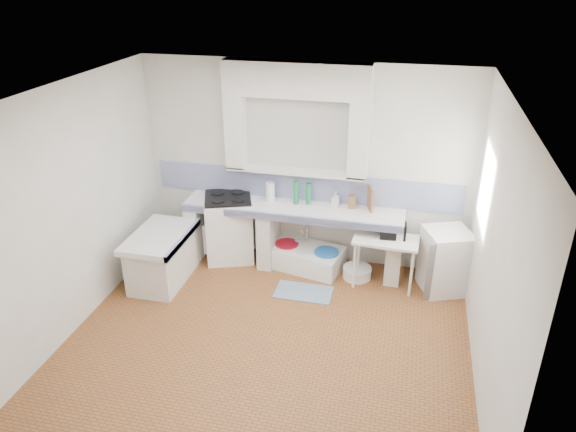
% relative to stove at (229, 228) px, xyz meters
% --- Properties ---
extents(floor, '(4.50, 4.50, 0.00)m').
position_rel_stove_xyz_m(floor, '(1.03, -1.72, -0.46)').
color(floor, brown).
rests_on(floor, ground).
extents(ceiling, '(4.50, 4.50, 0.00)m').
position_rel_stove_xyz_m(ceiling, '(1.03, -1.72, 2.34)').
color(ceiling, silver).
rests_on(ceiling, ground).
extents(wall_back, '(4.50, 0.00, 4.50)m').
position_rel_stove_xyz_m(wall_back, '(1.03, 0.28, 0.94)').
color(wall_back, silver).
rests_on(wall_back, ground).
extents(wall_front, '(4.50, 0.00, 4.50)m').
position_rel_stove_xyz_m(wall_front, '(1.03, -3.72, 0.94)').
color(wall_front, silver).
rests_on(wall_front, ground).
extents(wall_left, '(0.00, 4.50, 4.50)m').
position_rel_stove_xyz_m(wall_left, '(-1.22, -1.72, 0.94)').
color(wall_left, silver).
rests_on(wall_left, ground).
extents(wall_right, '(0.00, 4.50, 4.50)m').
position_rel_stove_xyz_m(wall_right, '(3.28, -1.72, 0.94)').
color(wall_right, silver).
rests_on(wall_right, ground).
extents(alcove_mass, '(1.90, 0.25, 0.45)m').
position_rel_stove_xyz_m(alcove_mass, '(0.93, 0.16, 2.11)').
color(alcove_mass, silver).
rests_on(alcove_mass, ground).
extents(window_frame, '(0.35, 0.86, 1.06)m').
position_rel_stove_xyz_m(window_frame, '(3.46, -0.52, 1.14)').
color(window_frame, '#362111').
rests_on(window_frame, ground).
extents(lace_valance, '(0.01, 0.84, 0.24)m').
position_rel_stove_xyz_m(lace_valance, '(3.31, -0.52, 1.52)').
color(lace_valance, white).
rests_on(lace_valance, ground).
extents(counter_slab, '(3.00, 0.60, 0.08)m').
position_rel_stove_xyz_m(counter_slab, '(0.93, -0.02, 0.40)').
color(counter_slab, white).
rests_on(counter_slab, ground).
extents(counter_lip, '(3.00, 0.04, 0.10)m').
position_rel_stove_xyz_m(counter_lip, '(0.93, -0.30, 0.40)').
color(counter_lip, navy).
rests_on(counter_lip, ground).
extents(counter_pier_left, '(0.20, 0.55, 0.82)m').
position_rel_stove_xyz_m(counter_pier_left, '(-0.47, -0.02, -0.05)').
color(counter_pier_left, silver).
rests_on(counter_pier_left, ground).
extents(counter_pier_mid, '(0.20, 0.55, 0.82)m').
position_rel_stove_xyz_m(counter_pier_mid, '(0.58, -0.02, -0.05)').
color(counter_pier_mid, silver).
rests_on(counter_pier_mid, ground).
extents(counter_pier_right, '(0.20, 0.55, 0.82)m').
position_rel_stove_xyz_m(counter_pier_right, '(2.33, -0.02, -0.05)').
color(counter_pier_right, silver).
rests_on(counter_pier_right, ground).
extents(peninsula_top, '(0.70, 1.10, 0.08)m').
position_rel_stove_xyz_m(peninsula_top, '(-0.67, -0.82, 0.20)').
color(peninsula_top, white).
rests_on(peninsula_top, ground).
extents(peninsula_base, '(0.60, 1.00, 0.62)m').
position_rel_stove_xyz_m(peninsula_base, '(-0.67, -0.82, -0.15)').
color(peninsula_base, silver).
rests_on(peninsula_base, ground).
extents(peninsula_lip, '(0.04, 1.10, 0.10)m').
position_rel_stove_xyz_m(peninsula_lip, '(-0.34, -0.82, 0.20)').
color(peninsula_lip, navy).
rests_on(peninsula_lip, ground).
extents(backsplash, '(4.27, 0.03, 0.40)m').
position_rel_stove_xyz_m(backsplash, '(1.03, 0.27, 0.64)').
color(backsplash, navy).
rests_on(backsplash, ground).
extents(stove, '(0.83, 0.81, 0.92)m').
position_rel_stove_xyz_m(stove, '(0.00, 0.00, 0.00)').
color(stove, white).
rests_on(stove, ground).
extents(sink, '(1.20, 0.82, 0.26)m').
position_rel_stove_xyz_m(sink, '(1.09, -0.02, -0.33)').
color(sink, white).
rests_on(sink, ground).
extents(side_table, '(0.85, 0.50, 0.04)m').
position_rel_stove_xyz_m(side_table, '(2.22, -0.25, -0.12)').
color(side_table, white).
rests_on(side_table, ground).
extents(fridge, '(0.71, 0.71, 0.84)m').
position_rel_stove_xyz_m(fridge, '(2.99, -0.17, -0.04)').
color(fridge, white).
rests_on(fridge, ground).
extents(bucket_red, '(0.41, 0.41, 0.31)m').
position_rel_stove_xyz_m(bucket_red, '(0.84, 0.02, -0.31)').
color(bucket_red, '#AB0D20').
rests_on(bucket_red, ground).
extents(bucket_orange, '(0.31, 0.31, 0.23)m').
position_rel_stove_xyz_m(bucket_orange, '(1.19, -0.07, -0.35)').
color(bucket_orange, orange).
rests_on(bucket_orange, ground).
extents(bucket_blue, '(0.41, 0.41, 0.32)m').
position_rel_stove_xyz_m(bucket_blue, '(1.43, -0.10, -0.30)').
color(bucket_blue, blue).
rests_on(bucket_blue, ground).
extents(basin_white, '(0.48, 0.48, 0.15)m').
position_rel_stove_xyz_m(basin_white, '(1.87, -0.15, -0.39)').
color(basin_white, white).
rests_on(basin_white, ground).
extents(water_bottle_a, '(0.09, 0.09, 0.32)m').
position_rel_stove_xyz_m(water_bottle_a, '(0.98, 0.12, -0.30)').
color(water_bottle_a, silver).
rests_on(water_bottle_a, ground).
extents(water_bottle_b, '(0.08, 0.08, 0.27)m').
position_rel_stove_xyz_m(water_bottle_b, '(1.32, 0.13, -0.33)').
color(water_bottle_b, silver).
rests_on(water_bottle_b, ground).
extents(black_bag, '(0.33, 0.21, 0.20)m').
position_rel_stove_xyz_m(black_bag, '(2.30, -0.20, 0.33)').
color(black_bag, black).
rests_on(black_bag, side_table).
extents(green_bottle_a, '(0.08, 0.08, 0.33)m').
position_rel_stove_xyz_m(green_bottle_a, '(0.95, 0.10, 0.61)').
color(green_bottle_a, '#1D7842').
rests_on(green_bottle_a, counter_slab).
extents(green_bottle_b, '(0.08, 0.08, 0.30)m').
position_rel_stove_xyz_m(green_bottle_b, '(1.12, 0.13, 0.59)').
color(green_bottle_b, '#1D7842').
rests_on(green_bottle_b, counter_slab).
extents(knife_block, '(0.10, 0.09, 0.18)m').
position_rel_stove_xyz_m(knife_block, '(1.71, 0.13, 0.53)').
color(knife_block, '#93613B').
rests_on(knife_block, counter_slab).
extents(cutting_board, '(0.10, 0.23, 0.32)m').
position_rel_stove_xyz_m(cutting_board, '(1.95, 0.13, 0.60)').
color(cutting_board, '#93613B').
rests_on(cutting_board, counter_slab).
extents(paper_towel, '(0.14, 0.14, 0.27)m').
position_rel_stove_xyz_m(paper_towel, '(0.58, 0.13, 0.57)').
color(paper_towel, white).
rests_on(paper_towel, counter_slab).
extents(soap_bottle, '(0.10, 0.10, 0.21)m').
position_rel_stove_xyz_m(soap_bottle, '(1.49, 0.13, 0.54)').
color(soap_bottle, white).
rests_on(soap_bottle, counter_slab).
extents(rug, '(0.74, 0.43, 0.01)m').
position_rel_stove_xyz_m(rug, '(1.24, -0.69, -0.45)').
color(rug, navy).
rests_on(rug, ground).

